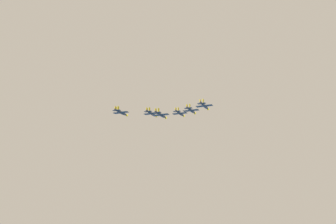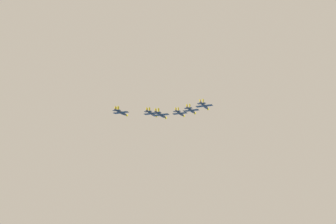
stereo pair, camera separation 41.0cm
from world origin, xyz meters
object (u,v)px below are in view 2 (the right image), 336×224
object	(u,v)px
jet_right_wingman	(191,110)
jet_slot_rear	(161,115)
jet_left_wingman	(152,114)
jet_right_outer	(205,106)
jet_lead	(180,113)
jet_left_outer	(121,113)

from	to	relation	value
jet_right_wingman	jet_slot_rear	xyz separation A→B (m)	(-17.28, 15.18, -5.98)
jet_left_wingman	jet_right_outer	world-z (taller)	jet_left_wingman
jet_left_wingman	jet_slot_rear	bearing A→B (deg)	-139.37
jet_slot_rear	jet_lead	bearing A→B (deg)	0.59
jet_left_wingman	jet_slot_rear	size ratio (longest dim) A/B	0.99
jet_right_outer	jet_left_wingman	bearing A→B (deg)	68.57
jet_lead	jet_slot_rear	xyz separation A→B (m)	(-35.05, 0.57, -9.92)
jet_right_outer	jet_slot_rear	distance (m)	29.92
jet_right_wingman	jet_slot_rear	world-z (taller)	jet_right_wingman
jet_left_wingman	jet_left_outer	xyz separation A→B (m)	(-17.28, 15.18, -2.10)
jet_left_outer	jet_right_outer	distance (m)	59.64
jet_left_wingman	jet_slot_rear	distance (m)	24.02
jet_lead	jet_slot_rear	world-z (taller)	jet_lead
jet_right_wingman	jet_left_outer	world-z (taller)	jet_right_wingman
jet_left_wingman	jet_left_outer	size ratio (longest dim) A/B	1.01
jet_left_wingman	jet_left_outer	distance (m)	23.10
jet_lead	jet_right_outer	world-z (taller)	jet_lead
jet_lead	jet_left_wingman	distance (m)	23.20
jet_left_wingman	jet_left_outer	bearing A→B (deg)	139.90
jet_left_outer	jet_right_outer	xyz separation A→B (m)	(-0.98, -59.59, -2.10)
jet_right_wingman	jet_left_outer	distance (m)	48.03
jet_right_wingman	jet_left_outer	size ratio (longest dim) A/B	1.00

